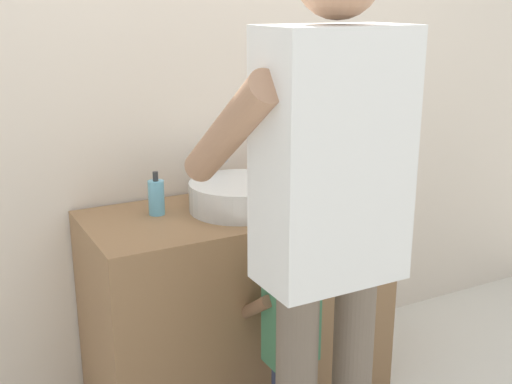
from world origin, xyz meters
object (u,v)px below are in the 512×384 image
at_px(toothbrush_cup, 310,180).
at_px(soap_bottle, 156,197).
at_px(child_toddler, 290,330).
at_px(adult_parent, 328,195).

height_order(toothbrush_cup, soap_bottle, toothbrush_cup).
relative_size(soap_bottle, child_toddler, 0.21).
bearing_deg(soap_bottle, toothbrush_cup, -2.23).
xyz_separation_m(child_toddler, adult_parent, (-0.06, -0.29, 0.58)).
distance_m(soap_bottle, child_toddler, 0.69).
distance_m(child_toddler, adult_parent, 0.65).
bearing_deg(child_toddler, toothbrush_cup, 51.32).
bearing_deg(soap_bottle, adult_parent, -72.89).
xyz_separation_m(toothbrush_cup, child_toddler, (-0.36, -0.45, -0.39)).
bearing_deg(child_toddler, adult_parent, -102.14).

